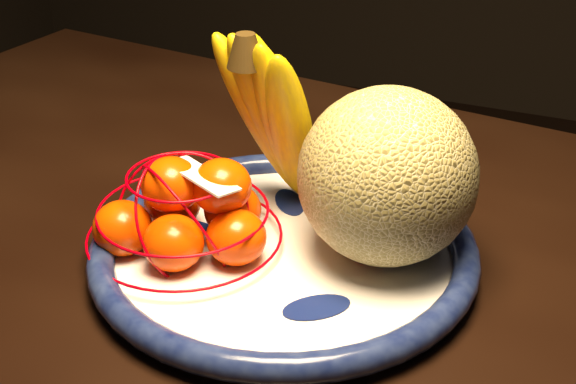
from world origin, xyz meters
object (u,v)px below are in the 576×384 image
at_px(fruit_bowl, 284,250).
at_px(cantaloupe, 387,176).
at_px(banana_bunch, 278,114).
at_px(mandarin_bag, 189,214).
at_px(dining_table, 313,339).

height_order(fruit_bowl, cantaloupe, cantaloupe).
bearing_deg(fruit_bowl, banana_bunch, 117.07).
bearing_deg(mandarin_bag, fruit_bowl, 17.72).
distance_m(dining_table, cantaloupe, 0.18).
height_order(fruit_bowl, mandarin_bag, mandarin_bag).
height_order(dining_table, mandarin_bag, mandarin_bag).
height_order(dining_table, cantaloupe, cantaloupe).
distance_m(fruit_bowl, mandarin_bag, 0.09).
xyz_separation_m(dining_table, banana_bunch, (-0.07, 0.08, 0.19)).
bearing_deg(fruit_bowl, mandarin_bag, -162.28).
bearing_deg(fruit_bowl, cantaloupe, 21.03).
bearing_deg(mandarin_bag, dining_table, 10.38).
xyz_separation_m(fruit_bowl, banana_bunch, (-0.04, 0.07, 0.10)).
height_order(fruit_bowl, banana_bunch, banana_bunch).
bearing_deg(mandarin_bag, cantaloupe, 19.41).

